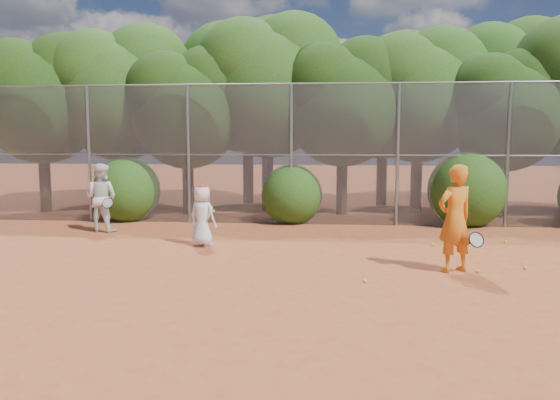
# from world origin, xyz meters

# --- Properties ---
(ground) EXTENTS (80.00, 80.00, 0.00)m
(ground) POSITION_xyz_m (0.00, 0.00, 0.00)
(ground) COLOR #A44925
(ground) RESTS_ON ground
(fence_back) EXTENTS (20.05, 0.09, 4.03)m
(fence_back) POSITION_xyz_m (-0.12, 6.00, 2.05)
(fence_back) COLOR gray
(fence_back) RESTS_ON ground
(tree_0) EXTENTS (4.38, 3.81, 6.00)m
(tree_0) POSITION_xyz_m (-9.44, 8.04, 3.93)
(tree_0) COLOR black
(tree_0) RESTS_ON ground
(tree_1) EXTENTS (4.64, 4.03, 6.35)m
(tree_1) POSITION_xyz_m (-6.94, 8.54, 4.16)
(tree_1) COLOR black
(tree_1) RESTS_ON ground
(tree_2) EXTENTS (3.99, 3.47, 5.47)m
(tree_2) POSITION_xyz_m (-4.45, 7.83, 3.58)
(tree_2) COLOR black
(tree_2) RESTS_ON ground
(tree_3) EXTENTS (4.89, 4.26, 6.70)m
(tree_3) POSITION_xyz_m (-1.94, 8.84, 4.40)
(tree_3) COLOR black
(tree_3) RESTS_ON ground
(tree_4) EXTENTS (4.19, 3.64, 5.73)m
(tree_4) POSITION_xyz_m (0.55, 8.24, 3.76)
(tree_4) COLOR black
(tree_4) RESTS_ON ground
(tree_5) EXTENTS (4.51, 3.92, 6.17)m
(tree_5) POSITION_xyz_m (3.06, 9.04, 4.05)
(tree_5) COLOR black
(tree_5) RESTS_ON ground
(tree_6) EXTENTS (3.86, 3.36, 5.29)m
(tree_6) POSITION_xyz_m (5.55, 8.03, 3.47)
(tree_6) COLOR black
(tree_6) RESTS_ON ground
(tree_9) EXTENTS (4.83, 4.20, 6.62)m
(tree_9) POSITION_xyz_m (-7.94, 10.84, 4.34)
(tree_9) COLOR black
(tree_9) RESTS_ON ground
(tree_10) EXTENTS (5.15, 4.48, 7.06)m
(tree_10) POSITION_xyz_m (-2.93, 11.05, 4.63)
(tree_10) COLOR black
(tree_10) RESTS_ON ground
(tree_11) EXTENTS (4.64, 4.03, 6.35)m
(tree_11) POSITION_xyz_m (2.06, 10.64, 4.16)
(tree_11) COLOR black
(tree_11) RESTS_ON ground
(tree_12) EXTENTS (5.02, 4.37, 6.88)m
(tree_12) POSITION_xyz_m (6.56, 11.24, 4.51)
(tree_12) COLOR black
(tree_12) RESTS_ON ground
(bush_0) EXTENTS (2.00, 2.00, 2.00)m
(bush_0) POSITION_xyz_m (-6.00, 6.30, 1.00)
(bush_0) COLOR #204511
(bush_0) RESTS_ON ground
(bush_1) EXTENTS (1.80, 1.80, 1.80)m
(bush_1) POSITION_xyz_m (-1.00, 6.30, 0.90)
(bush_1) COLOR #204511
(bush_1) RESTS_ON ground
(bush_2) EXTENTS (2.20, 2.20, 2.20)m
(bush_2) POSITION_xyz_m (4.00, 6.30, 1.10)
(bush_2) COLOR #204511
(bush_2) RESTS_ON ground
(player_yellow) EXTENTS (0.95, 0.77, 2.01)m
(player_yellow) POSITION_xyz_m (2.42, 0.63, 1.00)
(player_yellow) COLOR orange
(player_yellow) RESTS_ON ground
(player_teen) EXTENTS (0.81, 0.69, 1.43)m
(player_teen) POSITION_xyz_m (-2.80, 2.59, 0.71)
(player_teen) COLOR white
(player_teen) RESTS_ON ground
(player_white) EXTENTS (0.97, 0.81, 1.81)m
(player_white) POSITION_xyz_m (-5.94, 4.31, 0.90)
(player_white) COLOR white
(player_white) RESTS_ON ground
(ball_0) EXTENTS (0.07, 0.07, 0.07)m
(ball_0) POSITION_xyz_m (3.82, 0.92, 0.03)
(ball_0) COLOR #B5D126
(ball_0) RESTS_ON ground
(ball_1) EXTENTS (0.07, 0.07, 0.07)m
(ball_1) POSITION_xyz_m (4.29, 3.60, 0.03)
(ball_1) COLOR #B5D126
(ball_1) RESTS_ON ground
(ball_2) EXTENTS (0.07, 0.07, 0.07)m
(ball_2) POSITION_xyz_m (2.86, 0.57, 0.03)
(ball_2) COLOR #B5D126
(ball_2) RESTS_ON ground
(ball_4) EXTENTS (0.07, 0.07, 0.07)m
(ball_4) POSITION_xyz_m (0.73, -0.30, 0.03)
(ball_4) COLOR #B5D126
(ball_4) RESTS_ON ground
(ball_5) EXTENTS (0.07, 0.07, 0.07)m
(ball_5) POSITION_xyz_m (2.50, 3.05, 0.03)
(ball_5) COLOR #B5D126
(ball_5) RESTS_ON ground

